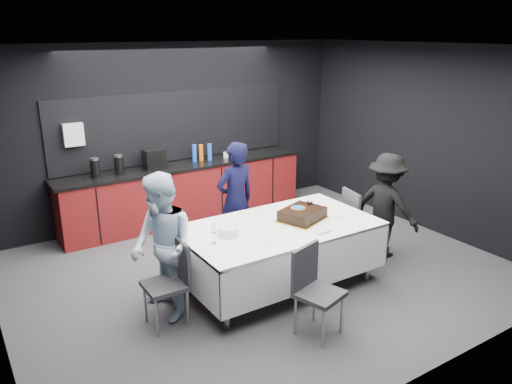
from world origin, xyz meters
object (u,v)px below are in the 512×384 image
Objects in this scene: chair_near at (313,284)px; person_right at (386,206)px; chair_left at (172,276)px; champagne_flute at (214,230)px; person_center at (236,201)px; plate_stack at (228,231)px; party_table at (279,236)px; chair_right at (357,217)px; person_left at (162,248)px; cake_assembly at (302,214)px.

person_right is (1.98, 0.90, 0.18)m from chair_near.
person_right is (3.11, -0.03, 0.18)m from chair_left.
person_center is (0.87, 1.02, -0.13)m from champagne_flute.
champagne_flute is 0.14× the size of person_center.
party_table is at bearing -4.51° from plate_stack.
person_right reaches higher than chair_right.
person_left is at bearing 176.32° from party_table.
chair_left is 0.31m from person_left.
chair_near is (-0.28, -1.00, -0.11)m from party_table.
chair_right is 0.42m from person_right.
person_left is (-1.43, 0.09, 0.16)m from party_table.
champagne_flute is at bearing 74.81° from person_right.
person_center is at bearing 55.18° from plate_stack.
person_center reaches higher than chair_near.
cake_assembly is at bearing 71.94° from person_right.
chair_left is (-0.75, -0.13, -0.30)m from plate_stack.
chair_left is at bearing -178.78° from champagne_flute.
chair_right is (2.30, 0.20, -0.40)m from champagne_flute.
party_table is 0.95m from champagne_flute.
plate_stack is at bearing 175.49° from party_table.
plate_stack is 0.17× the size of person_right.
person_center is 1.65m from person_left.
person_left is 3.14m from person_right.
chair_left is 1.00× the size of chair_near.
party_table is at bearing 86.09° from person_center.
person_left is at bearing 136.52° from chair_near.
chair_left is at bearing 140.67° from chair_near.
cake_assembly is 2.98× the size of champagne_flute.
plate_stack is at bearing 109.92° from chair_near.
person_center is at bearing 82.83° from chair_near.
plate_stack is 0.15× the size of person_left.
party_table is at bearing 74.48° from chair_near.
chair_right is (1.40, 0.13, -0.11)m from party_table.
plate_stack is at bearing 25.67° from champagne_flute.
party_table is at bearing 72.27° from person_right.
chair_right is at bearing 4.90° from champagne_flute.
person_center reaches higher than person_right.
chair_left is at bearing 75.15° from person_right.
person_center is at bearing 110.93° from cake_assembly.
plate_stack is at bearing 49.35° from person_center.
champagne_flute is 0.57m from person_left.
cake_assembly is at bearing 2.01° from chair_left.
person_left reaches higher than chair_right.
champagne_flute is 1.34m from person_center.
plate_stack is 2.09m from chair_right.
chair_near is 0.64× the size of person_right.
champagne_flute is 0.24× the size of chair_left.
champagne_flute is (-0.90, -0.06, 0.30)m from party_table.
cake_assembly is at bearing 2.34° from champagne_flute.
party_table is 0.97m from person_center.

